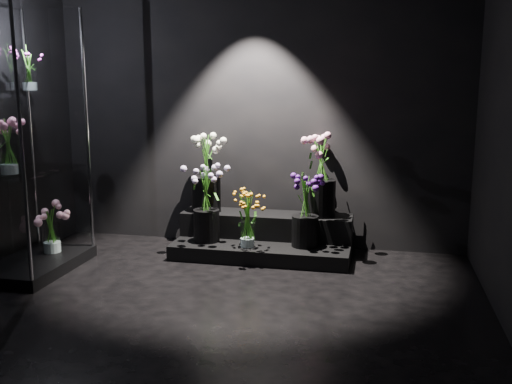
% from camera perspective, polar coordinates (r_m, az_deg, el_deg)
% --- Properties ---
extents(floor, '(4.00, 4.00, 0.00)m').
position_cam_1_polar(floor, '(3.94, -6.13, -12.91)').
color(floor, black).
rests_on(floor, ground).
extents(wall_back, '(4.00, 0.00, 4.00)m').
position_cam_1_polar(wall_back, '(5.54, 0.16, 8.98)').
color(wall_back, black).
rests_on(wall_back, floor).
extents(display_riser, '(1.62, 0.72, 0.36)m').
position_cam_1_polar(display_riser, '(5.38, 0.85, -4.57)').
color(display_riser, black).
rests_on(display_riser, floor).
extents(display_case, '(0.61, 1.01, 2.22)m').
position_cam_1_polar(display_case, '(5.07, -21.95, 4.73)').
color(display_case, black).
rests_on(display_case, floor).
extents(bouquet_orange_bells, '(0.30, 0.30, 0.51)m').
position_cam_1_polar(bouquet_orange_bells, '(5.07, -0.88, -2.70)').
color(bouquet_orange_bells, white).
rests_on(bouquet_orange_bells, display_riser).
extents(bouquet_lilac, '(0.40, 0.40, 0.71)m').
position_cam_1_polar(bouquet_lilac, '(5.24, -5.02, -0.56)').
color(bouquet_lilac, black).
rests_on(bouquet_lilac, display_riser).
extents(bouquet_purple, '(0.37, 0.37, 0.66)m').
position_cam_1_polar(bouquet_purple, '(5.09, 4.96, -1.49)').
color(bouquet_purple, black).
rests_on(bouquet_purple, display_riser).
extents(bouquet_cream_roses, '(0.49, 0.49, 0.73)m').
position_cam_1_polar(bouquet_cream_roses, '(5.48, -5.05, 2.28)').
color(bouquet_cream_roses, black).
rests_on(bouquet_cream_roses, display_riser).
extents(bouquet_pink_roses, '(0.46, 0.46, 0.75)m').
position_cam_1_polar(bouquet_pink_roses, '(5.29, 6.51, 2.03)').
color(bouquet_pink_roses, black).
rests_on(bouquet_pink_roses, display_riser).
extents(bouquet_case_pink, '(0.30, 0.30, 0.46)m').
position_cam_1_polar(bouquet_case_pink, '(4.94, -23.59, 4.40)').
color(bouquet_case_pink, white).
rests_on(bouquet_case_pink, display_case).
extents(bouquet_case_magenta, '(0.26, 0.26, 0.37)m').
position_cam_1_polar(bouquet_case_magenta, '(5.14, -21.80, 11.54)').
color(bouquet_case_magenta, white).
rests_on(bouquet_case_magenta, display_case).
extents(bouquet_case_base_pink, '(0.35, 0.35, 0.44)m').
position_cam_1_polar(bouquet_case_base_pink, '(5.35, -19.84, -3.25)').
color(bouquet_case_base_pink, white).
rests_on(bouquet_case_base_pink, display_case).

